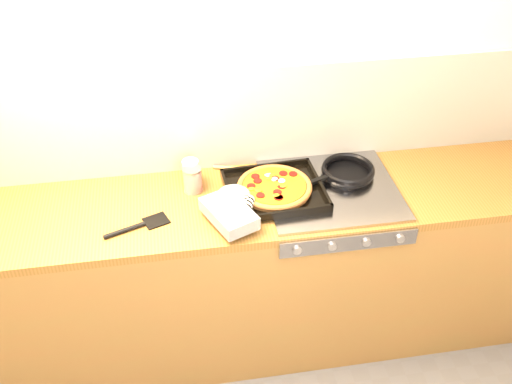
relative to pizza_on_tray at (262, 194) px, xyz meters
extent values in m
plane|color=beige|center=(-0.12, 0.33, 0.30)|extent=(3.20, 0.00, 3.20)
cube|color=white|center=(-0.12, 0.32, 0.20)|extent=(3.20, 0.02, 0.50)
cube|color=brown|center=(-0.12, 0.03, -0.52)|extent=(3.20, 0.60, 0.86)
cube|color=brown|center=(-0.12, 0.03, -0.07)|extent=(3.20, 0.60, 0.04)
cube|color=gray|center=(0.33, -0.27, -0.10)|extent=(0.60, 0.03, 0.08)
cylinder|color=#A5A5AA|center=(0.10, -0.28, -0.10)|extent=(0.04, 0.02, 0.04)
cylinder|color=#A5A5AA|center=(0.25, -0.28, -0.10)|extent=(0.04, 0.02, 0.04)
cylinder|color=#A5A5AA|center=(0.40, -0.28, -0.10)|extent=(0.04, 0.02, 0.04)
cylinder|color=#A5A5AA|center=(0.55, -0.28, -0.10)|extent=(0.04, 0.02, 0.04)
cube|color=gray|center=(0.33, 0.03, -0.04)|extent=(0.60, 0.56, 0.02)
cube|color=black|center=(0.07, 0.04, -0.02)|extent=(0.45, 0.40, 0.01)
cube|color=black|center=(0.06, 0.22, -0.01)|extent=(0.43, 0.04, 0.02)
cube|color=black|center=(0.08, -0.14, -0.01)|extent=(0.43, 0.04, 0.02)
cube|color=black|center=(0.27, 0.05, -0.01)|extent=(0.03, 0.38, 0.02)
cube|color=black|center=(-0.14, 0.03, -0.01)|extent=(0.03, 0.38, 0.02)
cylinder|color=#A3662F|center=(0.07, 0.04, -0.01)|extent=(0.34, 0.34, 0.02)
torus|color=#A3662F|center=(0.07, 0.04, 0.00)|extent=(0.36, 0.36, 0.03)
cylinder|color=orange|center=(0.07, 0.04, 0.01)|extent=(0.30, 0.30, 0.01)
cylinder|color=maroon|center=(0.10, 0.02, 0.01)|extent=(0.04, 0.04, 0.01)
cylinder|color=maroon|center=(-0.01, 0.12, 0.01)|extent=(0.04, 0.04, 0.01)
cylinder|color=maroon|center=(0.06, -0.06, 0.01)|extent=(0.04, 0.04, 0.01)
cylinder|color=maroon|center=(-0.04, 0.05, 0.01)|extent=(0.04, 0.04, 0.01)
cylinder|color=maroon|center=(0.12, 0.12, 0.01)|extent=(0.04, 0.04, 0.01)
cylinder|color=maroon|center=(0.08, 0.09, 0.01)|extent=(0.04, 0.04, 0.01)
cylinder|color=maroon|center=(-0.01, -0.03, 0.01)|extent=(0.04, 0.04, 0.01)
cylinder|color=maroon|center=(0.17, 0.11, 0.01)|extent=(0.04, 0.04, 0.01)
cylinder|color=maroon|center=(0.07, -0.05, 0.01)|extent=(0.04, 0.04, 0.01)
cylinder|color=maroon|center=(0.07, -0.02, 0.01)|extent=(0.04, 0.04, 0.01)
cylinder|color=maroon|center=(0.00, 0.08, 0.01)|extent=(0.04, 0.04, 0.01)
ellipsoid|color=#C37912|center=(-0.02, 0.02, 0.01)|extent=(0.03, 0.02, 0.01)
ellipsoid|color=#C37912|center=(-0.04, 0.02, 0.01)|extent=(0.03, 0.02, 0.01)
ellipsoid|color=#C37912|center=(0.05, 0.09, 0.01)|extent=(0.03, 0.02, 0.01)
ellipsoid|color=#C37912|center=(0.05, 0.13, 0.01)|extent=(0.03, 0.02, 0.01)
ellipsoid|color=#C37912|center=(0.06, -0.04, 0.01)|extent=(0.03, 0.02, 0.01)
ellipsoid|color=#C37912|center=(0.10, 0.02, 0.01)|extent=(0.03, 0.02, 0.01)
ellipsoid|color=#C37912|center=(0.09, 0.04, 0.01)|extent=(0.03, 0.02, 0.01)
ellipsoid|color=#C37912|center=(-0.01, 0.01, 0.01)|extent=(0.03, 0.02, 0.01)
ellipsoid|color=#C37912|center=(0.07, 0.12, 0.01)|extent=(0.03, 0.02, 0.01)
ellipsoid|color=silver|center=(0.05, 0.12, 0.01)|extent=(0.03, 0.03, 0.01)
ellipsoid|color=silver|center=(0.07, 0.08, 0.01)|extent=(0.03, 0.03, 0.01)
ellipsoid|color=silver|center=(0.10, 0.07, 0.01)|extent=(0.03, 0.03, 0.01)
cube|color=black|center=(-0.16, -0.13, 0.01)|extent=(0.24, 0.30, 0.06)
ellipsoid|color=black|center=(-0.13, -0.01, 0.01)|extent=(0.16, 0.16, 0.06)
cylinder|color=black|center=(-0.08, -0.09, 0.01)|extent=(0.09, 0.12, 0.06)
cylinder|color=black|center=(0.43, 0.12, -0.03)|extent=(0.30, 0.30, 0.01)
torus|color=black|center=(0.43, 0.12, 0.00)|extent=(0.32, 0.32, 0.03)
cube|color=black|center=(0.24, 0.05, 0.00)|extent=(0.18, 0.08, 0.02)
cylinder|color=maroon|center=(-0.29, 0.14, 0.01)|extent=(0.09, 0.09, 0.11)
cylinder|color=#B2B2B7|center=(-0.29, 0.14, 0.07)|extent=(0.09, 0.09, 0.01)
cylinder|color=#B2B2B7|center=(-0.29, 0.14, -0.04)|extent=(0.09, 0.09, 0.01)
cylinder|color=red|center=(-0.30, 0.19, 0.00)|extent=(0.08, 0.08, 0.09)
cylinder|color=silver|center=(-0.30, 0.19, 0.06)|extent=(0.08, 0.08, 0.03)
cylinder|color=tan|center=(-0.06, 0.26, -0.04)|extent=(0.25, 0.09, 0.02)
ellipsoid|color=tan|center=(0.07, 0.22, -0.04)|extent=(0.07, 0.06, 0.02)
cube|color=black|center=(-0.47, -0.06, -0.04)|extent=(0.12, 0.11, 0.01)
cylinder|color=black|center=(-0.60, -0.11, -0.04)|extent=(0.18, 0.08, 0.02)
camera|label=1|loc=(-0.37, -2.09, 1.58)|focal=42.00mm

